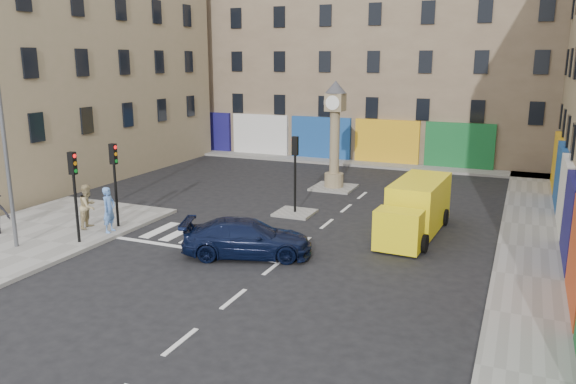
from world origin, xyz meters
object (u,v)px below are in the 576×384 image
Objects in this scene: traffic_light_island at (295,162)px; pedestrian_tan at (88,206)px; traffic_light_left_near at (74,183)px; clock_pillar at (335,128)px; navy_sedan at (247,238)px; pedestrian_blue at (109,210)px; traffic_light_left_far at (114,172)px; yellow_van at (416,208)px; lamp_post at (3,130)px.

pedestrian_tan is (-7.30, -6.08, -1.47)m from traffic_light_island.
clock_pillar is at bearing 65.45° from traffic_light_left_near.
clock_pillar reaches higher than navy_sedan.
traffic_light_left_near is 1.88× the size of pedestrian_blue.
traffic_light_left_far is 13.19m from yellow_van.
traffic_light_island is at bearing 48.29° from lamp_post.
lamp_post reaches higher than pedestrian_blue.
yellow_van is (14.17, 8.40, -3.67)m from lamp_post.
pedestrian_blue is at bearing -116.34° from clock_pillar.
lamp_post is at bearing -146.25° from yellow_van.
pedestrian_blue is (0.26, -0.81, -1.49)m from traffic_light_left_far.
traffic_light_left_far is 0.59× the size of yellow_van.
traffic_light_island is 0.59× the size of yellow_van.
traffic_light_left_far is at bearing 63.23° from navy_sedan.
traffic_light_left_near is 0.75× the size of navy_sedan.
yellow_van is at bearing 30.65° from lamp_post.
traffic_light_island reaches higher than pedestrian_tan.
navy_sedan is (8.78, 2.96, -4.07)m from lamp_post.
traffic_light_left_far is 0.61× the size of clock_pillar.
traffic_light_left_near is 1.90× the size of pedestrian_tan.
yellow_van reaches higher than navy_sedan.
traffic_light_left_near and traffic_light_left_far have the same top height.
traffic_light_left_far is 1.71m from pedestrian_blue.
yellow_van is (12.27, 4.60, -1.50)m from traffic_light_left_far.
lamp_post is (-1.90, -1.40, 2.17)m from traffic_light_left_near.
pedestrian_blue is (0.26, 1.59, -1.49)m from traffic_light_left_near.
lamp_post reaches higher than clock_pillar.
pedestrian_blue is (-12.01, -5.41, 0.01)m from yellow_van.
clock_pillar is 1.23× the size of navy_sedan.
navy_sedan is at bearing 18.64° from lamp_post.
traffic_light_left_far is 7.19m from navy_sedan.
pedestrian_tan is (-13.27, -5.27, -0.00)m from yellow_van.
lamp_post reaches higher than traffic_light_left_far.
traffic_light_left_far is 8.30m from traffic_light_island.
clock_pillar reaches higher than pedestrian_blue.
lamp_post is at bearing -131.71° from traffic_light_island.
traffic_light_island is 8.79m from pedestrian_blue.
pedestrian_tan is at bearing 69.01° from navy_sedan.
navy_sedan is at bearing -96.41° from pedestrian_blue.
pedestrian_tan is (-7.88, 0.16, 0.40)m from navy_sedan.
traffic_light_island is at bearing 40.60° from traffic_light_left_far.
traffic_light_left_far is 0.45× the size of lamp_post.
traffic_light_left_far reaches higher than traffic_light_island.
navy_sedan is at bearing -87.30° from clock_pillar.
lamp_post reaches higher than yellow_van.
traffic_light_island is 9.61m from pedestrian_tan.
traffic_light_left_far is 13.05m from clock_pillar.
navy_sedan is 7.67m from yellow_van.
pedestrian_tan is at bearing -140.23° from traffic_light_island.
clock_pillar reaches higher than traffic_light_left_far.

